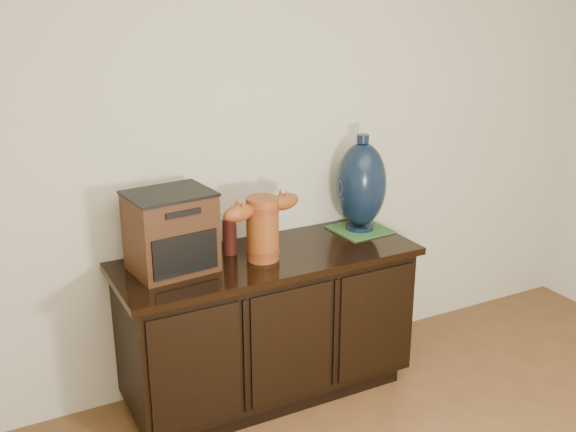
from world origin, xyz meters
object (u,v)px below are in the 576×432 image
tv_radio (171,232)px  lamp_base (361,185)px  terracotta_vessel (263,225)px  sideboard (268,324)px  spray_can (229,234)px

tv_radio → lamp_base: size_ratio=0.78×
terracotta_vessel → tv_radio: (-0.41, 0.08, 0.01)m
terracotta_vessel → tv_radio: bearing=156.9°
lamp_base → sideboard: bearing=-171.3°
sideboard → terracotta_vessel: size_ratio=3.41×
sideboard → terracotta_vessel: bearing=-138.0°
lamp_base → spray_can: bearing=178.9°
sideboard → terracotta_vessel: terracotta_vessel is taller
terracotta_vessel → spray_can: terracotta_vessel is taller
terracotta_vessel → spray_can: bearing=116.1°
sideboard → tv_radio: size_ratio=3.73×
terracotta_vessel → lamp_base: (0.62, 0.12, 0.08)m
sideboard → lamp_base: (0.58, 0.09, 0.61)m
lamp_base → tv_radio: bearing=-177.5°
terracotta_vessel → spray_can: 0.19m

